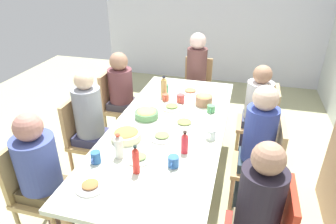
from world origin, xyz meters
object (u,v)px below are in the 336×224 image
at_px(person_0, 256,106).
at_px(person_1, 40,168).
at_px(plate_4, 90,186).
at_px(bottle_1, 119,146).
at_px(chair_2, 197,86).
at_px(plate_3, 162,136).
at_px(dining_table, 168,133).
at_px(cup_0, 211,109).
at_px(chair_3, 85,135).
at_px(cup_2, 166,97).
at_px(plate_5, 184,123).
at_px(bowl_0, 147,114).
at_px(person_4, 122,89).
at_px(bottle_0, 185,143).
at_px(chair_5, 264,163).
at_px(bowl_1, 204,99).
at_px(cup_4, 211,134).
at_px(bottle_2, 136,160).
at_px(person_6, 257,208).
at_px(cup_5, 96,157).
at_px(cup_3, 165,89).
at_px(bowl_2, 126,135).
at_px(chair_0, 263,121).
at_px(person_2, 196,72).
at_px(chair_4, 116,103).
at_px(bottle_3, 164,87).
at_px(person_5, 257,140).
at_px(cup_6, 181,99).
at_px(chair_1, 35,187).
at_px(plate_2, 190,91).
at_px(person_3, 90,119).
at_px(plate_1, 172,107).

bearing_deg(person_0, person_1, -45.11).
bearing_deg(plate_4, bottle_1, 172.26).
distance_m(chair_2, bottle_1, 2.16).
bearing_deg(plate_3, person_0, 141.24).
relative_size(dining_table, cup_0, 20.56).
bearing_deg(plate_3, chair_3, -102.70).
xyz_separation_m(chair_3, cup_0, (-0.39, 1.23, 0.28)).
xyz_separation_m(plate_3, cup_2, (-0.73, -0.17, 0.02)).
xyz_separation_m(plate_5, bowl_0, (-0.03, -0.38, 0.03)).
xyz_separation_m(person_4, bottle_0, (1.16, 1.03, 0.14)).
distance_m(cup_0, bottle_0, 0.76).
bearing_deg(chair_5, bowl_1, -129.89).
relative_size(cup_4, bottle_2, 0.53).
bearing_deg(bowl_1, dining_table, -24.76).
bearing_deg(person_6, cup_2, -143.85).
bearing_deg(cup_5, cup_3, 173.69).
height_order(dining_table, person_1, person_1).
bearing_deg(dining_table, plate_5, 119.26).
xyz_separation_m(bowl_2, bottle_2, (0.40, 0.24, 0.07)).
xyz_separation_m(chair_0, person_2, (-0.69, -0.89, 0.25)).
xyz_separation_m(chair_2, chair_4, (0.78, -0.89, 0.00)).
distance_m(person_1, bottle_1, 0.62).
bearing_deg(cup_2, bowl_1, 90.92).
height_order(cup_4, bottle_3, bottle_3).
xyz_separation_m(person_2, plate_5, (1.40, 0.14, 0.01)).
distance_m(chair_2, bowl_0, 1.51).
bearing_deg(dining_table, cup_2, -162.23).
bearing_deg(bowl_1, chair_3, -64.74).
relative_size(person_4, person_5, 0.94).
distance_m(plate_5, cup_6, 0.46).
distance_m(dining_table, bowl_1, 0.60).
relative_size(chair_1, plate_4, 4.31).
distance_m(chair_1, chair_4, 1.59).
distance_m(bowl_0, bottle_2, 0.83).
xyz_separation_m(plate_2, bottle_3, (0.19, -0.26, 0.10)).
xyz_separation_m(plate_3, bottle_0, (0.16, 0.23, 0.08)).
bearing_deg(person_1, plate_5, 132.96).
xyz_separation_m(person_3, cup_2, (-0.53, 0.63, 0.07)).
xyz_separation_m(chair_0, plate_5, (0.72, -0.75, 0.25)).
height_order(person_1, bowl_0, person_1).
bearing_deg(chair_2, person_2, 0.00).
height_order(plate_5, cup_4, cup_4).
relative_size(person_1, cup_6, 10.13).
height_order(person_2, bottle_2, person_2).
bearing_deg(bowl_2, cup_0, 137.27).
xyz_separation_m(plate_1, cup_0, (-0.02, 0.40, 0.02)).
height_order(bowl_2, cup_3, cup_3).
bearing_deg(chair_0, person_5, -6.56).
xyz_separation_m(chair_0, bowl_1, (0.26, -0.64, 0.30)).
bearing_deg(bottle_1, chair_2, 173.36).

